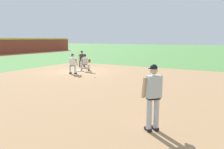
% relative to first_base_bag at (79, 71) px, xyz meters
% --- Properties ---
extents(ground_plane, '(160.00, 160.00, 0.00)m').
position_rel_first_base_bag_xyz_m(ground_plane, '(0.00, 0.00, -0.04)').
color(ground_plane, '#518942').
extents(infield_dirt_patch, '(18.00, 18.00, 0.01)m').
position_rel_first_base_bag_xyz_m(infield_dirt_patch, '(-3.95, -4.37, -0.04)').
color(infield_dirt_patch, '#A87F56').
rests_on(infield_dirt_patch, ground).
extents(first_base_bag, '(0.38, 0.38, 0.09)m').
position_rel_first_base_bag_xyz_m(first_base_bag, '(0.00, 0.00, 0.00)').
color(first_base_bag, white).
rests_on(first_base_bag, ground).
extents(baseball, '(0.07, 0.07, 0.07)m').
position_rel_first_base_bag_xyz_m(baseball, '(-1.76, -2.70, -0.01)').
color(baseball, white).
rests_on(baseball, ground).
extents(pitcher, '(0.85, 0.55, 1.86)m').
position_rel_first_base_bag_xyz_m(pitcher, '(-7.87, -8.72, 1.01)').
color(pitcher, black).
rests_on(pitcher, ground).
extents(first_baseman, '(0.73, 1.09, 1.34)m').
position_rel_first_base_bag_xyz_m(first_baseman, '(0.41, -0.33, 0.69)').
color(first_baseman, black).
rests_on(first_baseman, ground).
extents(baserunner, '(0.56, 0.66, 1.46)m').
position_rel_first_base_bag_xyz_m(baserunner, '(-1.17, -0.37, 0.75)').
color(baserunner, black).
rests_on(baserunner, ground).
extents(umpire, '(0.67, 0.67, 1.46)m').
position_rel_first_base_bag_xyz_m(umpire, '(2.23, 1.39, 0.75)').
color(umpire, black).
rests_on(umpire, ground).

